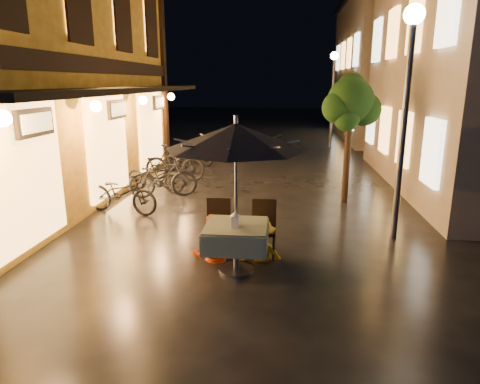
# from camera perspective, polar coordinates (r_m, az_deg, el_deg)

# --- Properties ---
(ground) EXTENTS (90.00, 90.00, 0.00)m
(ground) POSITION_cam_1_polar(r_m,az_deg,el_deg) (6.77, -1.87, -11.20)
(ground) COLOR black
(ground) RESTS_ON ground
(west_building) EXTENTS (5.90, 11.40, 7.40)m
(west_building) POSITION_cam_1_polar(r_m,az_deg,el_deg) (12.02, -28.56, 16.51)
(west_building) COLOR #BC7925
(west_building) RESTS_ON ground
(east_building_far) EXTENTS (7.30, 10.30, 7.30)m
(east_building_far) POSITION_cam_1_polar(r_m,az_deg,el_deg) (24.97, 22.03, 15.13)
(east_building_far) COLOR tan
(east_building_far) RESTS_ON ground
(street_tree) EXTENTS (1.43, 1.20, 3.15)m
(street_tree) POSITION_cam_1_polar(r_m,az_deg,el_deg) (10.69, 14.57, 11.27)
(street_tree) COLOR black
(street_tree) RESTS_ON ground
(streetlamp_near) EXTENTS (0.36, 0.36, 4.23)m
(streetlamp_near) POSITION_cam_1_polar(r_m,az_deg,el_deg) (8.34, 21.47, 13.40)
(streetlamp_near) COLOR #59595E
(streetlamp_near) RESTS_ON ground
(streetlamp_far) EXTENTS (0.36, 0.36, 4.23)m
(streetlamp_far) POSITION_cam_1_polar(r_m,az_deg,el_deg) (20.17, 12.31, 14.11)
(streetlamp_far) COLOR #59595E
(streetlamp_far) RESTS_ON ground
(cafe_table) EXTENTS (0.99, 0.99, 0.78)m
(cafe_table) POSITION_cam_1_polar(r_m,az_deg,el_deg) (6.73, -0.51, -5.92)
(cafe_table) COLOR #59595E
(cafe_table) RESTS_ON ground
(patio_umbrella) EXTENTS (2.15, 2.15, 2.46)m
(patio_umbrella) POSITION_cam_1_polar(r_m,az_deg,el_deg) (6.36, -0.55, 7.37)
(patio_umbrella) COLOR #59595E
(patio_umbrella) RESTS_ON ground
(cafe_chair_left) EXTENTS (0.42, 0.42, 0.97)m
(cafe_chair_left) POSITION_cam_1_polar(r_m,az_deg,el_deg) (7.49, -2.95, -4.20)
(cafe_chair_left) COLOR black
(cafe_chair_left) RESTS_ON ground
(cafe_chair_right) EXTENTS (0.42, 0.42, 0.97)m
(cafe_chair_right) POSITION_cam_1_polar(r_m,az_deg,el_deg) (7.41, 3.19, -4.40)
(cafe_chair_right) COLOR black
(cafe_chair_right) RESTS_ON ground
(table_lantern) EXTENTS (0.16, 0.16, 0.25)m
(table_lantern) POSITION_cam_1_polar(r_m,az_deg,el_deg) (6.51, -0.64, -3.58)
(table_lantern) COLOR white
(table_lantern) RESTS_ON cafe_table
(person_orange) EXTENTS (0.81, 0.68, 1.51)m
(person_orange) POSITION_cam_1_polar(r_m,az_deg,el_deg) (7.21, -3.72, -3.12)
(person_orange) COLOR #C22F00
(person_orange) RESTS_ON ground
(person_yellow) EXTENTS (0.95, 0.65, 1.36)m
(person_yellow) POSITION_cam_1_polar(r_m,az_deg,el_deg) (7.17, 2.84, -3.84)
(person_yellow) COLOR #FAAA0D
(person_yellow) RESTS_ON ground
(bicycle_0) EXTENTS (1.93, 1.05, 0.96)m
(bicycle_0) POSITION_cam_1_polar(r_m,az_deg,el_deg) (10.11, -15.54, -0.10)
(bicycle_0) COLOR black
(bicycle_0) RESTS_ON ground
(bicycle_1) EXTENTS (1.84, 0.99, 1.06)m
(bicycle_1) POSITION_cam_1_polar(r_m,az_deg,el_deg) (11.25, -10.25, 1.92)
(bicycle_1) COLOR black
(bicycle_1) RESTS_ON ground
(bicycle_2) EXTENTS (1.81, 0.92, 0.91)m
(bicycle_2) POSITION_cam_1_polar(r_m,az_deg,el_deg) (11.87, -11.29, 2.13)
(bicycle_2) COLOR black
(bicycle_2) RESTS_ON ground
(bicycle_3) EXTENTS (1.87, 0.58, 1.11)m
(bicycle_3) POSITION_cam_1_polar(r_m,az_deg,el_deg) (13.15, -8.72, 3.89)
(bicycle_3) COLOR black
(bicycle_3) RESTS_ON ground
(bicycle_4) EXTENTS (1.67, 1.12, 0.83)m
(bicycle_4) POSITION_cam_1_polar(r_m,az_deg,el_deg) (14.41, -7.60, 4.28)
(bicycle_4) COLOR black
(bicycle_4) RESTS_ON ground
(bicycle_5) EXTENTS (1.65, 0.78, 0.95)m
(bicycle_5) POSITION_cam_1_polar(r_m,az_deg,el_deg) (15.15, -6.63, 5.04)
(bicycle_5) COLOR black
(bicycle_5) RESTS_ON ground
(bicycle_6) EXTENTS (1.71, 0.71, 0.88)m
(bicycle_6) POSITION_cam_1_polar(r_m,az_deg,el_deg) (16.38, -6.91, 5.61)
(bicycle_6) COLOR black
(bicycle_6) RESTS_ON ground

